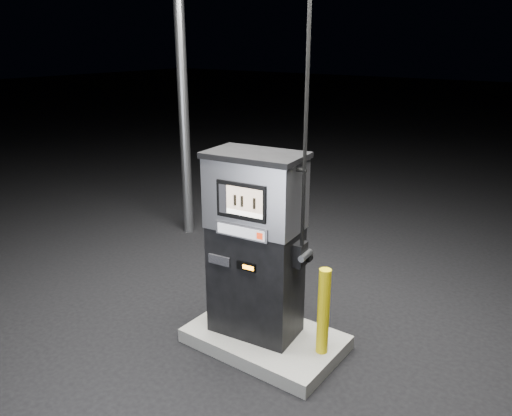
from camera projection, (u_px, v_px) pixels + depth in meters
The scene contains 5 objects.
ground at pixel (265, 345), 5.37m from camera, with size 80.00×80.00×0.00m, color black.
pump_island at pixel (265, 339), 5.34m from camera, with size 1.60×1.00×0.15m, color slate.
fuel_dispenser at pixel (256, 244), 5.06m from camera, with size 1.10×0.68×4.04m.
bollard_left at pixel (228, 274), 5.54m from camera, with size 0.13×0.13×0.99m, color #D4BB0B.
bollard_right at pixel (323, 312), 4.86m from camera, with size 0.12×0.12×0.90m, color #D4BB0B.
Camera 1 is at (2.64, -3.79, 3.11)m, focal length 35.00 mm.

